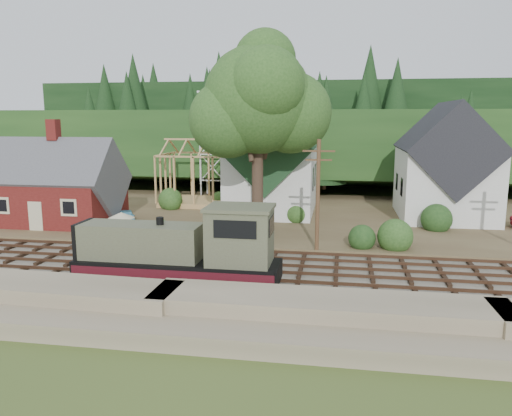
# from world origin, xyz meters

# --- Properties ---
(ground) EXTENTS (140.00, 140.00, 0.00)m
(ground) POSITION_xyz_m (0.00, 0.00, 0.00)
(ground) COLOR #384C1E
(ground) RESTS_ON ground
(embankment) EXTENTS (64.00, 5.00, 1.60)m
(embankment) POSITION_xyz_m (0.00, -8.50, 0.00)
(embankment) COLOR #7F7259
(embankment) RESTS_ON ground
(railroad_bed) EXTENTS (64.00, 11.00, 0.16)m
(railroad_bed) POSITION_xyz_m (0.00, 0.00, 0.08)
(railroad_bed) COLOR #726B5B
(railroad_bed) RESTS_ON ground
(village_flat) EXTENTS (64.00, 26.00, 0.30)m
(village_flat) POSITION_xyz_m (0.00, 18.00, 0.15)
(village_flat) COLOR brown
(village_flat) RESTS_ON ground
(hillside) EXTENTS (70.00, 28.96, 12.74)m
(hillside) POSITION_xyz_m (0.00, 42.00, 0.00)
(hillside) COLOR #1E3F19
(hillside) RESTS_ON ground
(ridge) EXTENTS (80.00, 20.00, 12.00)m
(ridge) POSITION_xyz_m (0.00, 58.00, 0.00)
(ridge) COLOR black
(ridge) RESTS_ON ground
(depot) EXTENTS (10.80, 7.41, 9.00)m
(depot) POSITION_xyz_m (-16.00, 11.00, 3.21)
(depot) COLOR #521412
(depot) RESTS_ON village_flat
(church) EXTENTS (8.40, 15.17, 13.00)m
(church) POSITION_xyz_m (2.00, 19.68, 5.18)
(church) COLOR silver
(church) RESTS_ON village_flat
(farmhouse) EXTENTS (8.40, 10.80, 10.60)m
(farmhouse) POSITION_xyz_m (18.00, 19.00, 4.87)
(farmhouse) COLOR silver
(farmhouse) RESTS_ON village_flat
(timber_frame) EXTENTS (8.20, 6.20, 6.99)m
(timber_frame) POSITION_xyz_m (-6.00, 22.00, 3.27)
(timber_frame) COLOR tan
(timber_frame) RESTS_ON village_flat
(lattice_tower) EXTENTS (3.20, 3.20, 12.12)m
(lattice_tower) POSITION_xyz_m (-6.00, 28.00, 10.03)
(lattice_tower) COLOR silver
(lattice_tower) RESTS_ON village_flat
(big_tree) EXTENTS (10.90, 8.40, 14.70)m
(big_tree) POSITION_xyz_m (2.17, 10.08, 10.22)
(big_tree) COLOR #38281E
(big_tree) RESTS_ON village_flat
(telegraph_pole_near) EXTENTS (2.20, 0.28, 8.00)m
(telegraph_pole_near) POSITION_xyz_m (7.00, 5.20, 4.25)
(telegraph_pole_near) COLOR #4C331E
(telegraph_pole_near) RESTS_ON ground
(locomotive) EXTENTS (11.38, 2.85, 4.57)m
(locomotive) POSITION_xyz_m (0.01, -3.00, 2.04)
(locomotive) COLOR black
(locomotive) RESTS_ON railroad_bed
(car_blue) EXTENTS (2.76, 3.62, 1.15)m
(car_blue) POSITION_xyz_m (-9.87, 11.42, 0.88)
(car_blue) COLOR #5FAFCD
(car_blue) RESTS_ON village_flat
(patio_set) EXTENTS (1.95, 1.95, 2.17)m
(patio_set) POSITION_xyz_m (-7.60, 5.50, 2.14)
(patio_set) COLOR silver
(patio_set) RESTS_ON village_flat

